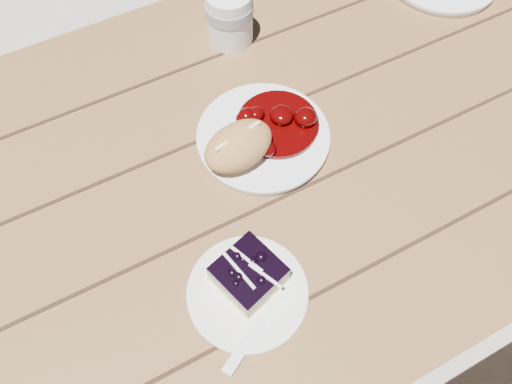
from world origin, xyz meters
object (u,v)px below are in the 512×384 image
main_plate (263,138)px  blueberry_cake (249,274)px  picnic_table (236,216)px  coffee_cup (230,17)px  dessert_plate (248,293)px  bread_roll (238,146)px

main_plate → blueberry_cake: bearing=-122.8°
picnic_table → blueberry_cake: (-0.06, -0.18, 0.19)m
coffee_cup → blueberry_cake: bearing=-113.3°
main_plate → dessert_plate: 0.27m
bread_roll → picnic_table: bearing=-149.4°
main_plate → bread_roll: size_ratio=1.81×
blueberry_cake → main_plate: bearing=40.7°
dessert_plate → coffee_cup: 0.51m
bread_roll → coffee_cup: 0.28m
picnic_table → blueberry_cake: blueberry_cake is taller
main_plate → blueberry_cake: (-0.13, -0.21, 0.02)m
picnic_table → bread_roll: bearing=30.6°
dessert_plate → blueberry_cake: 0.03m
main_plate → dessert_plate: (-0.14, -0.22, -0.00)m
coffee_cup → bread_roll: bearing=-113.6°
main_plate → coffee_cup: bearing=76.5°
picnic_table → coffee_cup: coffee_cup is taller
picnic_table → coffee_cup: size_ratio=19.11×
main_plate → bread_roll: bearing=-160.0°
blueberry_cake → dessert_plate: bearing=-140.2°
picnic_table → main_plate: size_ratio=9.28×
coffee_cup → main_plate: bearing=-103.5°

